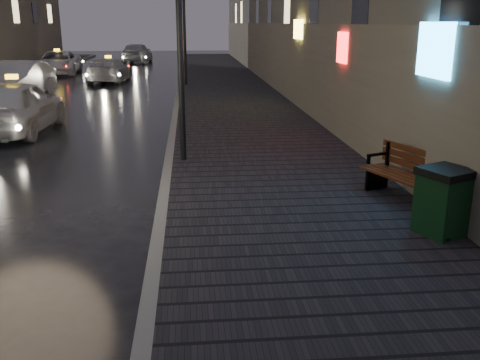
# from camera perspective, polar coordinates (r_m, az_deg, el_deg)

# --- Properties ---
(ground) EXTENTS (120.00, 120.00, 0.00)m
(ground) POSITION_cam_1_polar(r_m,az_deg,el_deg) (7.33, -21.29, -11.00)
(ground) COLOR black
(ground) RESTS_ON ground
(sidewalk) EXTENTS (4.60, 58.00, 0.15)m
(sidewalk) POSITION_cam_1_polar(r_m,az_deg,el_deg) (27.49, -1.44, 9.85)
(sidewalk) COLOR black
(sidewalk) RESTS_ON ground
(curb) EXTENTS (0.20, 58.00, 0.15)m
(curb) POSITION_cam_1_polar(r_m,az_deg,el_deg) (27.44, -6.52, 9.73)
(curb) COLOR slate
(curb) RESTS_ON ground
(lamp_near) EXTENTS (0.36, 0.36, 5.28)m
(lamp_near) POSITION_cam_1_polar(r_m,az_deg,el_deg) (12.25, -6.53, 17.52)
(lamp_near) COLOR black
(lamp_near) RESTS_ON sidewalk
(lamp_far) EXTENTS (0.36, 0.36, 5.28)m
(lamp_far) POSITION_cam_1_polar(r_m,az_deg,el_deg) (28.25, -5.98, 16.88)
(lamp_far) COLOR black
(lamp_far) RESTS_ON sidewalk
(bench) EXTENTS (1.24, 1.93, 0.93)m
(bench) POSITION_cam_1_polar(r_m,az_deg,el_deg) (10.04, 17.60, 0.53)
(bench) COLOR black
(bench) RESTS_ON sidewalk
(trash_bin) EXTENTS (0.88, 0.88, 1.02)m
(trash_bin) POSITION_cam_1_polar(r_m,az_deg,el_deg) (8.58, 20.89, -2.09)
(trash_bin) COLOR black
(trash_bin) RESTS_ON sidewalk
(taxi_near) EXTENTS (2.16, 4.87, 1.63)m
(taxi_near) POSITION_cam_1_polar(r_m,az_deg,el_deg) (17.54, -22.85, 7.24)
(taxi_near) COLOR silver
(taxi_near) RESTS_ON ground
(car_left_mid) EXTENTS (2.19, 5.09, 1.63)m
(car_left_mid) POSITION_cam_1_polar(r_m,az_deg,el_deg) (25.48, -22.64, 9.76)
(car_left_mid) COLOR #A7A6AF
(car_left_mid) RESTS_ON ground
(taxi_mid) EXTENTS (2.33, 4.76, 1.33)m
(taxi_mid) POSITION_cam_1_polar(r_m,az_deg,el_deg) (31.63, -13.79, 11.33)
(taxi_mid) COLOR silver
(taxi_mid) RESTS_ON ground
(taxi_far) EXTENTS (2.74, 5.44, 1.48)m
(taxi_far) POSITION_cam_1_polar(r_m,az_deg,el_deg) (37.36, -18.84, 11.77)
(taxi_far) COLOR silver
(taxi_far) RESTS_ON ground
(car_far) EXTENTS (2.45, 5.01, 1.64)m
(car_far) POSITION_cam_1_polar(r_m,az_deg,el_deg) (46.27, -10.93, 13.18)
(car_far) COLOR #AAAAB2
(car_far) RESTS_ON ground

